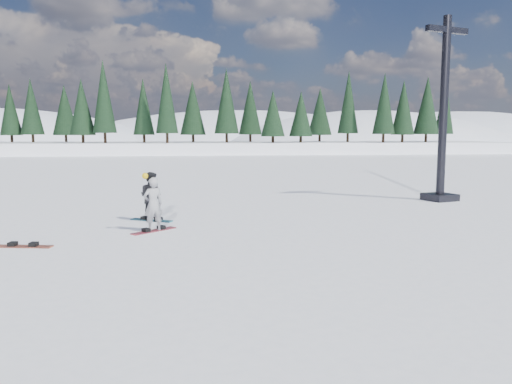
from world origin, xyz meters
TOP-DOWN VIEW (x-y plane):
  - ground at (0.00, 0.00)m, footprint 420.00×420.00m
  - alpine_backdrop at (-11.72, 189.17)m, footprint 412.50×227.00m
  - lift_tower at (12.67, 5.57)m, footprint 2.11×1.46m
  - snowboarder_woman at (0.93, 0.12)m, footprint 0.70×0.61m
  - snowboarder_man at (0.70, 1.96)m, footprint 1.00×0.94m
  - snowboard_woman at (0.93, 0.13)m, footprint 1.30×1.21m
  - snowboard_man at (0.70, 1.96)m, footprint 1.46×0.94m
  - snowboard_loose_b at (-2.24, -1.58)m, footprint 1.53×0.53m

SIDE VIEW (x-z plane):
  - alpine_backdrop at x=-11.72m, z-range -40.57..12.63m
  - ground at x=0.00m, z-range 0.00..0.00m
  - snowboard_woman at x=0.93m, z-range 0.00..0.03m
  - snowboard_man at x=0.70m, z-range 0.00..0.03m
  - snowboard_loose_b at x=-2.24m, z-range 0.00..0.03m
  - snowboarder_man at x=0.70m, z-range 0.00..1.64m
  - snowboarder_woman at x=0.93m, z-range -0.06..1.71m
  - lift_tower at x=12.67m, z-range -0.72..7.04m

